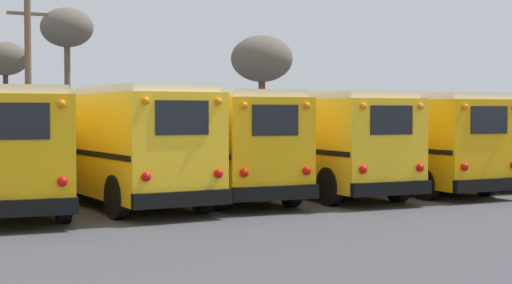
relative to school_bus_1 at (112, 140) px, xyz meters
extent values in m
plane|color=#424247|center=(4.75, 0.27, -1.78)|extent=(160.00, 160.00, 0.00)
cube|color=black|center=(-3.47, -4.98, -1.22)|extent=(2.50, 0.35, 0.36)
cube|color=black|center=(-3.46, -4.95, 0.61)|extent=(1.35, 0.11, 0.78)
sphere|color=red|center=(-2.55, -5.04, -0.69)|extent=(0.22, 0.22, 0.22)
sphere|color=orange|center=(-2.55, -5.04, 0.97)|extent=(0.18, 0.18, 0.18)
cube|color=black|center=(-1.93, -0.11, -0.30)|extent=(0.60, 9.60, 0.14)
cylinder|color=black|center=(-1.81, 3.49, -1.24)|extent=(0.34, 1.08, 1.07)
cylinder|color=black|center=(-2.24, -3.71, -1.24)|extent=(0.34, 1.08, 1.07)
cube|color=yellow|center=(0.00, 0.02, -0.06)|extent=(2.99, 9.84, 2.67)
cube|color=white|center=(0.00, 0.02, 1.38)|extent=(2.77, 9.44, 0.20)
cube|color=black|center=(0.27, -4.87, -1.22)|extent=(2.50, 0.34, 0.36)
cube|color=black|center=(0.27, -4.85, 0.67)|extent=(1.34, 0.11, 0.80)
sphere|color=red|center=(-0.64, -4.94, -0.66)|extent=(0.22, 0.22, 0.22)
sphere|color=orange|center=(-0.64, -4.94, 1.06)|extent=(0.18, 0.18, 0.18)
sphere|color=red|center=(1.19, -4.83, -0.66)|extent=(0.22, 0.22, 0.22)
sphere|color=orange|center=(1.19, -4.83, 1.06)|extent=(0.18, 0.18, 0.18)
cube|color=black|center=(-1.23, -0.05, -0.26)|extent=(0.56, 9.51, 0.14)
cube|color=black|center=(1.23, 0.09, -0.26)|extent=(0.56, 9.51, 0.14)
cylinder|color=black|center=(-1.34, 3.51, -1.24)|extent=(0.34, 1.09, 1.07)
cylinder|color=black|center=(0.94, 3.64, -1.24)|extent=(0.34, 1.09, 1.07)
cylinder|color=black|center=(-0.94, -3.60, -1.24)|extent=(0.34, 1.09, 1.07)
cylinder|color=black|center=(1.34, -3.47, -1.24)|extent=(0.34, 1.09, 1.07)
cube|color=#EAAA0F|center=(3.17, 0.73, -0.11)|extent=(2.86, 10.59, 2.59)
cube|color=white|center=(3.17, 0.73, 1.28)|extent=(2.66, 10.16, 0.20)
cube|color=black|center=(2.88, -4.55, -1.23)|extent=(2.36, 0.33, 0.36)
cube|color=black|center=(2.89, -4.52, 0.60)|extent=(1.27, 0.10, 0.78)
sphere|color=red|center=(2.02, -4.51, -0.70)|extent=(0.22, 0.22, 0.22)
sphere|color=orange|center=(2.02, -4.51, 0.96)|extent=(0.18, 0.18, 0.18)
sphere|color=red|center=(3.75, -4.60, -0.70)|extent=(0.22, 0.22, 0.22)
sphere|color=orange|center=(3.75, -4.60, 0.96)|extent=(0.18, 0.18, 0.18)
cube|color=black|center=(2.00, 0.79, -0.31)|extent=(0.57, 10.26, 0.14)
cube|color=black|center=(4.33, 0.66, -0.31)|extent=(0.57, 10.26, 0.14)
cylinder|color=black|center=(2.31, 4.72, -1.25)|extent=(0.34, 1.06, 1.04)
cylinder|color=black|center=(4.45, 4.60, -1.25)|extent=(0.34, 1.06, 1.04)
cylinder|color=black|center=(1.89, -3.15, -1.25)|extent=(0.34, 1.06, 1.04)
cylinder|color=black|center=(4.03, -3.27, -1.25)|extent=(0.34, 1.06, 1.04)
cube|color=yellow|center=(6.33, 0.48, -0.11)|extent=(2.76, 10.86, 2.57)
cube|color=white|center=(6.33, 0.48, 1.27)|extent=(2.56, 10.42, 0.20)
cube|color=black|center=(6.15, -4.95, -1.22)|extent=(2.45, 0.28, 0.36)
cube|color=black|center=(6.15, -4.92, 0.59)|extent=(1.32, 0.08, 0.77)
sphere|color=red|center=(5.25, -4.93, -0.69)|extent=(0.22, 0.22, 0.22)
sphere|color=orange|center=(5.25, -4.93, 0.95)|extent=(0.18, 0.18, 0.18)
sphere|color=red|center=(7.05, -4.99, -0.69)|extent=(0.22, 0.22, 0.22)
sphere|color=orange|center=(7.05, -4.99, 0.95)|extent=(0.18, 0.18, 0.18)
cube|color=black|center=(5.13, 0.52, -0.31)|extent=(0.39, 10.56, 0.14)
cube|color=black|center=(7.54, 0.44, -0.31)|extent=(0.39, 10.56, 0.14)
cylinder|color=black|center=(5.36, 4.61, -1.24)|extent=(0.32, 1.07, 1.07)
cylinder|color=black|center=(7.59, 4.53, -1.24)|extent=(0.32, 1.07, 1.07)
cylinder|color=black|center=(5.08, -3.57, -1.24)|extent=(0.32, 1.07, 1.07)
cylinder|color=black|center=(7.31, -3.65, -1.24)|extent=(0.32, 1.07, 1.07)
cube|color=#E5A00C|center=(9.50, -0.27, -0.14)|extent=(2.57, 9.26, 2.62)
cube|color=white|center=(9.50, -0.27, 1.27)|extent=(2.37, 8.89, 0.20)
cube|color=black|center=(9.55, -4.93, -1.27)|extent=(2.52, 0.23, 0.36)
cube|color=black|center=(9.55, -4.91, 0.58)|extent=(1.36, 0.04, 0.79)
sphere|color=red|center=(8.63, -4.95, -0.73)|extent=(0.22, 0.22, 0.22)
sphere|color=orange|center=(8.63, -4.95, 0.95)|extent=(0.18, 0.18, 0.18)
cube|color=black|center=(8.26, -0.29, -0.34)|extent=(0.12, 9.05, 0.14)
cube|color=black|center=(10.75, -0.26, -0.34)|extent=(0.12, 9.05, 0.14)
cylinder|color=black|center=(8.31, 3.03, -1.31)|extent=(0.29, 0.94, 0.93)
cylinder|color=black|center=(10.62, 3.05, -1.31)|extent=(0.29, 0.94, 0.93)
cylinder|color=black|center=(8.38, -3.60, -1.31)|extent=(0.29, 0.94, 0.93)
cylinder|color=black|center=(10.69, -3.58, -1.31)|extent=(0.29, 0.94, 0.93)
cube|color=#E5A00C|center=(12.67, 1.09, -0.14)|extent=(2.61, 9.36, 2.61)
cube|color=white|center=(12.67, 1.09, 1.27)|extent=(2.41, 8.98, 0.20)
sphere|color=red|center=(11.67, -3.60, -0.72)|extent=(0.22, 0.22, 0.22)
sphere|color=orange|center=(11.67, -3.60, 0.95)|extent=(0.18, 0.18, 0.18)
cube|color=black|center=(11.46, 1.11, -0.33)|extent=(0.23, 9.12, 0.14)
cube|color=black|center=(13.88, 1.06, -0.33)|extent=(0.23, 9.12, 0.14)
cylinder|color=black|center=(11.63, 4.47, -1.30)|extent=(0.30, 0.96, 0.95)
cylinder|color=black|center=(13.86, 4.41, -1.30)|extent=(0.30, 0.96, 0.95)
cylinder|color=black|center=(11.48, -2.24, -1.30)|extent=(0.30, 0.96, 0.95)
cylinder|color=brown|center=(0.22, 14.20, 2.19)|extent=(0.30, 0.30, 7.94)
cube|color=brown|center=(0.22, 14.20, 5.21)|extent=(1.80, 0.14, 0.14)
cylinder|color=brown|center=(13.81, 17.83, 0.55)|extent=(0.39, 0.39, 4.65)
ellipsoid|color=#5B5447|center=(13.81, 17.83, 3.84)|extent=(3.51, 3.51, 2.63)
cylinder|color=#473323|center=(0.74, 24.05, 0.68)|extent=(0.29, 0.29, 4.91)
ellipsoid|color=#5B5447|center=(0.74, 24.05, 3.83)|extent=(2.51, 2.51, 1.89)
cylinder|color=brown|center=(3.79, 22.14, 1.48)|extent=(0.33, 0.33, 6.51)
ellipsoid|color=#5B5447|center=(3.79, 22.14, 5.54)|extent=(2.93, 2.93, 2.20)
camera|label=1|loc=(-6.27, -21.87, 0.79)|focal=55.00mm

